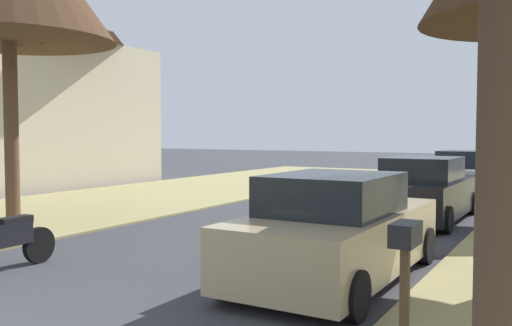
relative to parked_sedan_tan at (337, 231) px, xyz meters
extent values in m
cylinder|color=brown|center=(-8.27, 0.65, 1.43)|extent=(0.32, 0.32, 4.21)
cylinder|color=brown|center=(-7.76, 0.70, 4.39)|extent=(0.27, 1.15, 1.79)
cylinder|color=brown|center=(-8.17, 1.02, 4.14)|extent=(0.90, 0.37, 1.29)
cube|color=tan|center=(0.00, 0.04, -0.13)|extent=(1.87, 4.42, 0.85)
cube|color=black|center=(0.00, -0.18, 0.57)|extent=(1.62, 2.04, 0.56)
cylinder|color=black|center=(-0.85, 1.70, -0.42)|extent=(0.21, 0.60, 0.60)
cylinder|color=black|center=(0.89, 1.69, -0.42)|extent=(0.21, 0.60, 0.60)
cylinder|color=black|center=(-0.89, -1.60, -0.42)|extent=(0.21, 0.60, 0.60)
cylinder|color=black|center=(0.85, -1.61, -0.42)|extent=(0.21, 0.60, 0.60)
cube|color=black|center=(-0.21, 6.36, -0.13)|extent=(1.87, 4.42, 0.85)
cube|color=black|center=(-0.21, 6.14, 0.57)|extent=(1.62, 2.04, 0.56)
cylinder|color=black|center=(-1.06, 8.02, -0.42)|extent=(0.21, 0.60, 0.60)
cylinder|color=black|center=(0.68, 8.00, -0.42)|extent=(0.21, 0.60, 0.60)
cylinder|color=black|center=(-1.10, 4.72, -0.42)|extent=(0.21, 0.60, 0.60)
cylinder|color=black|center=(0.64, 4.70, -0.42)|extent=(0.21, 0.60, 0.60)
cube|color=#BCBCC1|center=(-0.18, 12.38, -0.13)|extent=(1.87, 4.42, 0.85)
cube|color=black|center=(-0.19, 12.16, 0.57)|extent=(1.62, 2.04, 0.56)
cylinder|color=black|center=(-1.04, 14.04, -0.42)|extent=(0.21, 0.60, 0.60)
cylinder|color=black|center=(0.70, 14.02, -0.42)|extent=(0.21, 0.60, 0.60)
cylinder|color=black|center=(-1.07, 10.74, -0.42)|extent=(0.21, 0.60, 0.60)
cylinder|color=black|center=(0.67, 10.72, -0.42)|extent=(0.21, 0.60, 0.60)
cylinder|color=black|center=(-4.69, -1.50, -0.42)|extent=(0.14, 0.61, 0.60)
cube|color=black|center=(-4.65, -2.22, -0.14)|extent=(0.31, 1.03, 0.36)
cube|color=black|center=(-4.66, -1.97, 0.06)|extent=(0.26, 0.57, 0.12)
cube|color=beige|center=(-17.15, 7.35, 2.19)|extent=(7.28, 9.86, 5.83)
pyramid|color=#4C3833|center=(-17.15, 7.35, 6.08)|extent=(7.87, 10.65, 1.94)
cube|color=brown|center=(1.63, -2.41, -0.15)|extent=(0.08, 0.08, 1.05)
cube|color=black|center=(1.63, -2.41, 0.49)|extent=(0.22, 0.44, 0.22)
camera|label=1|loc=(3.00, -7.60, 1.44)|focal=38.89mm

